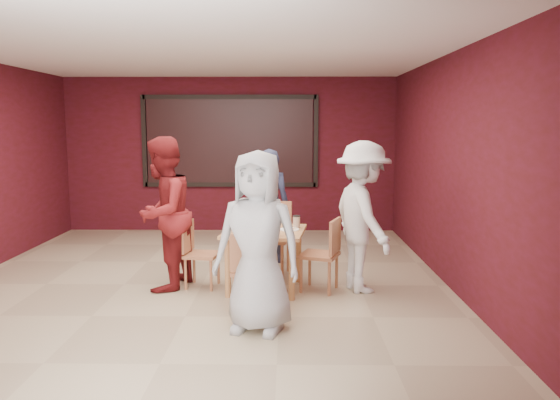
{
  "coord_description": "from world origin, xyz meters",
  "views": [
    {
      "loc": [
        1.04,
        -6.47,
        1.94
      ],
      "look_at": [
        0.96,
        -0.17,
        1.07
      ],
      "focal_mm": 35.0,
      "sensor_mm": 36.0,
      "label": 1
    }
  ],
  "objects_px": {
    "chair_back": "(273,233)",
    "diner_left": "(163,214)",
    "diner_front": "(258,242)",
    "chair_front": "(252,267)",
    "chair_left": "(196,250)",
    "diner_back": "(269,206)",
    "diner_right": "(363,217)",
    "dining_table": "(265,237)",
    "chair_right": "(325,250)"
  },
  "relations": [
    {
      "from": "chair_right",
      "to": "diner_front",
      "type": "xyz_separation_m",
      "value": [
        -0.72,
        -1.23,
        0.37
      ]
    },
    {
      "from": "diner_back",
      "to": "chair_left",
      "type": "bearing_deg",
      "value": 57.98
    },
    {
      "from": "chair_left",
      "to": "diner_front",
      "type": "xyz_separation_m",
      "value": [
        0.81,
        -1.39,
        0.41
      ]
    },
    {
      "from": "chair_left",
      "to": "chair_front",
      "type": "bearing_deg",
      "value": -50.51
    },
    {
      "from": "chair_right",
      "to": "chair_front",
      "type": "bearing_deg",
      "value": -138.62
    },
    {
      "from": "diner_back",
      "to": "diner_right",
      "type": "distance_m",
      "value": 1.76
    },
    {
      "from": "diner_right",
      "to": "chair_right",
      "type": "bearing_deg",
      "value": 78.02
    },
    {
      "from": "chair_left",
      "to": "diner_left",
      "type": "height_order",
      "value": "diner_left"
    },
    {
      "from": "diner_right",
      "to": "diner_back",
      "type": "bearing_deg",
      "value": 23.19
    },
    {
      "from": "chair_front",
      "to": "chair_back",
      "type": "height_order",
      "value": "chair_back"
    },
    {
      "from": "chair_right",
      "to": "chair_back",
      "type": "bearing_deg",
      "value": 128.27
    },
    {
      "from": "chair_front",
      "to": "diner_front",
      "type": "height_order",
      "value": "diner_front"
    },
    {
      "from": "chair_left",
      "to": "diner_front",
      "type": "height_order",
      "value": "diner_front"
    },
    {
      "from": "chair_front",
      "to": "diner_right",
      "type": "distance_m",
      "value": 1.51
    },
    {
      "from": "diner_left",
      "to": "diner_right",
      "type": "xyz_separation_m",
      "value": [
        2.35,
        -0.05,
        -0.02
      ]
    },
    {
      "from": "diner_left",
      "to": "diner_right",
      "type": "distance_m",
      "value": 2.35
    },
    {
      "from": "chair_front",
      "to": "diner_front",
      "type": "xyz_separation_m",
      "value": [
        0.09,
        -0.52,
        0.38
      ]
    },
    {
      "from": "chair_right",
      "to": "diner_right",
      "type": "height_order",
      "value": "diner_right"
    },
    {
      "from": "diner_front",
      "to": "dining_table",
      "type": "bearing_deg",
      "value": 105.15
    },
    {
      "from": "chair_back",
      "to": "chair_front",
      "type": "bearing_deg",
      "value": -96.72
    },
    {
      "from": "chair_front",
      "to": "chair_back",
      "type": "distance_m",
      "value": 1.53
    },
    {
      "from": "chair_back",
      "to": "diner_left",
      "type": "relative_size",
      "value": 0.52
    },
    {
      "from": "dining_table",
      "to": "diner_right",
      "type": "xyz_separation_m",
      "value": [
        1.14,
        -0.03,
        0.25
      ]
    },
    {
      "from": "diner_front",
      "to": "diner_back",
      "type": "bearing_deg",
      "value": 105.28
    },
    {
      "from": "chair_back",
      "to": "diner_left",
      "type": "height_order",
      "value": "diner_left"
    },
    {
      "from": "dining_table",
      "to": "chair_front",
      "type": "relative_size",
      "value": 1.2
    },
    {
      "from": "dining_table",
      "to": "diner_front",
      "type": "relative_size",
      "value": 0.59
    },
    {
      "from": "diner_front",
      "to": "chair_left",
      "type": "bearing_deg",
      "value": 135.98
    },
    {
      "from": "diner_back",
      "to": "chair_front",
      "type": "bearing_deg",
      "value": 89.28
    },
    {
      "from": "diner_left",
      "to": "dining_table",
      "type": "bearing_deg",
      "value": 102.89
    },
    {
      "from": "diner_back",
      "to": "diner_left",
      "type": "xyz_separation_m",
      "value": [
        -1.21,
        -1.29,
        0.1
      ]
    },
    {
      "from": "chair_back",
      "to": "diner_front",
      "type": "height_order",
      "value": "diner_front"
    },
    {
      "from": "chair_right",
      "to": "diner_front",
      "type": "relative_size",
      "value": 0.5
    },
    {
      "from": "diner_front",
      "to": "chair_front",
      "type": "bearing_deg",
      "value": 115.72
    },
    {
      "from": "chair_right",
      "to": "diner_left",
      "type": "bearing_deg",
      "value": 177.32
    },
    {
      "from": "dining_table",
      "to": "diner_left",
      "type": "distance_m",
      "value": 1.23
    },
    {
      "from": "chair_back",
      "to": "chair_left",
      "type": "bearing_deg",
      "value": -144.44
    },
    {
      "from": "diner_left",
      "to": "diner_front",
      "type": "bearing_deg",
      "value": 56.09
    },
    {
      "from": "chair_front",
      "to": "chair_left",
      "type": "relative_size",
      "value": 1.06
    },
    {
      "from": "dining_table",
      "to": "chair_front",
      "type": "distance_m",
      "value": 0.8
    },
    {
      "from": "dining_table",
      "to": "diner_back",
      "type": "height_order",
      "value": "diner_back"
    },
    {
      "from": "diner_left",
      "to": "diner_back",
      "type": "bearing_deg",
      "value": 151.0
    },
    {
      "from": "chair_left",
      "to": "diner_back",
      "type": "height_order",
      "value": "diner_back"
    },
    {
      "from": "diner_right",
      "to": "chair_left",
      "type": "bearing_deg",
      "value": 69.39
    },
    {
      "from": "dining_table",
      "to": "chair_right",
      "type": "bearing_deg",
      "value": -5.15
    },
    {
      "from": "chair_back",
      "to": "diner_left",
      "type": "bearing_deg",
      "value": -150.77
    },
    {
      "from": "chair_back",
      "to": "chair_right",
      "type": "height_order",
      "value": "chair_back"
    },
    {
      "from": "diner_front",
      "to": "diner_left",
      "type": "relative_size",
      "value": 0.95
    },
    {
      "from": "dining_table",
      "to": "chair_back",
      "type": "distance_m",
      "value": 0.75
    },
    {
      "from": "chair_back",
      "to": "chair_right",
      "type": "relative_size",
      "value": 1.09
    }
  ]
}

